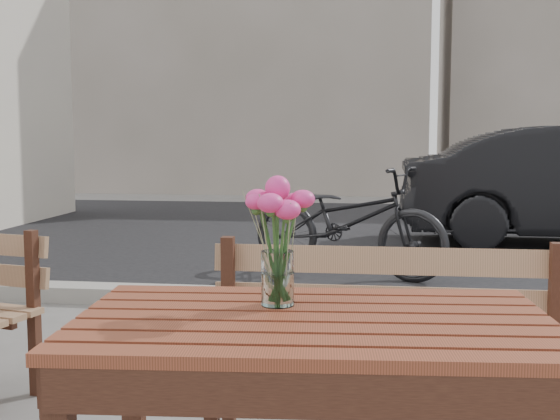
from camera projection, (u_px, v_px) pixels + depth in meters
The scene contains 6 objects.
street at pixel (382, 257), 7.08m from camera, with size 30.00×8.12×0.12m.
backdrop_buildings at pixel (388, 31), 15.88m from camera, with size 15.50×4.00×8.00m.
main_table at pixel (313, 363), 1.87m from camera, with size 1.31×0.83×0.78m.
main_bench at pixel (387, 325), 2.70m from camera, with size 1.40×0.43×0.87m.
main_vase at pixel (278, 225), 1.96m from camera, with size 0.20×0.20×0.37m.
bicycle at pixel (347, 221), 6.28m from camera, with size 0.66×1.88×0.99m, color black.
Camera 1 is at (-0.09, -2.00, 1.25)m, focal length 45.00 mm.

